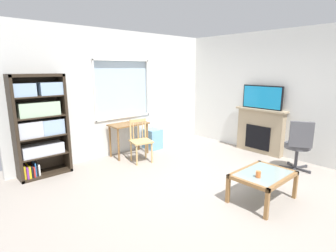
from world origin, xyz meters
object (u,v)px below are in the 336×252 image
object	(u,v)px
bookshelf	(40,123)
fireplace	(260,131)
desk_under_window	(129,129)
coffee_table	(263,177)
office_chair	(299,143)
tv	(262,97)
wooden_chair	(140,140)
sippy_cup	(258,174)
plastic_drawer_unit	(153,139)

from	to	relation	value
bookshelf	fireplace	size ratio (longest dim) A/B	1.55
desk_under_window	coffee_table	size ratio (longest dim) A/B	0.95
office_chair	coffee_table	distance (m)	1.61
tv	office_chair	distance (m)	1.42
bookshelf	wooden_chair	distance (m)	1.95
tv	coffee_table	xyz separation A→B (m)	(-2.10, -1.24, -0.94)
desk_under_window	wooden_chair	world-z (taller)	wooden_chair
office_chair	coffee_table	size ratio (longest dim) A/B	1.08
fireplace	tv	distance (m)	0.78
tv	office_chair	xyz separation A→B (m)	(-0.51, -1.09, -0.75)
desk_under_window	sippy_cup	world-z (taller)	desk_under_window
fireplace	coffee_table	bearing A→B (deg)	-149.58
wooden_chair	fireplace	world-z (taller)	fireplace
office_chair	coffee_table	world-z (taller)	office_chair
plastic_drawer_unit	tv	world-z (taller)	tv
desk_under_window	plastic_drawer_unit	size ratio (longest dim) A/B	1.79
wooden_chair	office_chair	bearing A→B (deg)	-51.82
tv	sippy_cup	xyz separation A→B (m)	(-2.29, -1.27, -0.83)
desk_under_window	tv	world-z (taller)	tv
fireplace	office_chair	bearing A→B (deg)	-115.72
bookshelf	fireplace	xyz separation A→B (m)	(4.23, -1.98, -0.46)
desk_under_window	plastic_drawer_unit	world-z (taller)	desk_under_window
sippy_cup	desk_under_window	bearing A→B (deg)	91.70
fireplace	coffee_table	size ratio (longest dim) A/B	1.30
plastic_drawer_unit	fireplace	bearing A→B (deg)	-48.89
bookshelf	office_chair	bearing A→B (deg)	-39.73
fireplace	tv	xyz separation A→B (m)	(-0.02, 0.00, 0.78)
plastic_drawer_unit	coffee_table	bearing A→B (deg)	-97.79
plastic_drawer_unit	sippy_cup	bearing A→B (deg)	-101.15
plastic_drawer_unit	fireplace	xyz separation A→B (m)	(1.68, -1.93, 0.28)
bookshelf	desk_under_window	size ratio (longest dim) A/B	2.13
fireplace	wooden_chair	bearing A→B (deg)	151.01
bookshelf	tv	size ratio (longest dim) A/B	1.96
bookshelf	sippy_cup	bearing A→B (deg)	-59.43
wooden_chair	plastic_drawer_unit	bearing A→B (deg)	36.01
bookshelf	tv	xyz separation A→B (m)	(4.21, -1.98, 0.32)
office_chair	sippy_cup	xyz separation A→B (m)	(-1.78, -0.17, -0.07)
office_chair	fireplace	bearing A→B (deg)	64.28
bookshelf	office_chair	size ratio (longest dim) A/B	1.86
bookshelf	office_chair	world-z (taller)	bookshelf
coffee_table	tv	bearing A→B (deg)	30.64
desk_under_window	sippy_cup	bearing A→B (deg)	-88.30
plastic_drawer_unit	coffee_table	world-z (taller)	plastic_drawer_unit
plastic_drawer_unit	sippy_cup	world-z (taller)	sippy_cup
desk_under_window	sippy_cup	xyz separation A→B (m)	(0.09, -3.14, -0.13)
bookshelf	desk_under_window	xyz separation A→B (m)	(1.83, -0.11, -0.38)
desk_under_window	tv	bearing A→B (deg)	-38.19
office_chair	plastic_drawer_unit	bearing A→B (deg)	110.91
plastic_drawer_unit	fireplace	size ratio (longest dim) A/B	0.41
office_chair	sippy_cup	bearing A→B (deg)	-174.48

